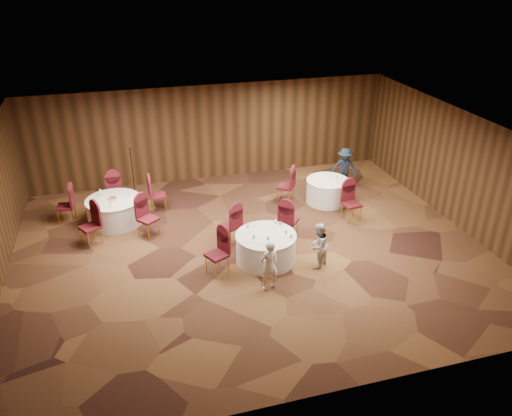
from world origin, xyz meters
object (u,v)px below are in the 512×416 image
object	(u,v)px
table_right	(327,191)
mic_stand	(134,186)
woman_b	(318,246)
woman_a	(269,266)
man_c	(344,168)
table_left	(115,211)
table_main	(266,248)

from	to	relation	value
table_right	mic_stand	distance (m)	5.97
woman_b	mic_stand	bearing A→B (deg)	-89.38
woman_a	man_c	world-z (taller)	man_c
table_left	woman_b	bearing A→B (deg)	-37.96
table_right	mic_stand	size ratio (longest dim) A/B	0.74
woman_a	man_c	xyz separation A→B (m)	(4.02, 4.72, 0.06)
table_left	mic_stand	size ratio (longest dim) A/B	0.88
mic_stand	table_right	bearing A→B (deg)	-16.03
mic_stand	man_c	distance (m)	6.74
table_right	woman_b	bearing A→B (deg)	-116.46
table_main	table_left	distance (m)	4.73
table_left	mic_stand	xyz separation A→B (m)	(0.65, 1.27, 0.15)
mic_stand	table_main	bearing A→B (deg)	-55.94
table_main	woman_b	size ratio (longest dim) A/B	1.27
table_main	woman_b	world-z (taller)	woman_b
table_left	woman_b	xyz separation A→B (m)	(4.73, -3.69, 0.22)
table_left	woman_a	distance (m)	5.39
woman_a	man_c	distance (m)	6.20
table_main	mic_stand	bearing A→B (deg)	124.06
table_right	woman_b	world-z (taller)	woman_b
mic_stand	table_left	bearing A→B (deg)	-116.99
woman_b	man_c	bearing A→B (deg)	-160.86
mic_stand	woman_b	bearing A→B (deg)	-50.51
table_right	table_left	bearing A→B (deg)	176.58
woman_b	man_c	world-z (taller)	man_c
table_main	table_left	world-z (taller)	same
table_right	mic_stand	world-z (taller)	mic_stand
woman_b	table_right	bearing A→B (deg)	-155.33
table_right	table_main	bearing A→B (deg)	-135.94
table_main	mic_stand	world-z (taller)	mic_stand
table_right	woman_a	bearing A→B (deg)	-128.46
table_left	man_c	world-z (taller)	man_c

